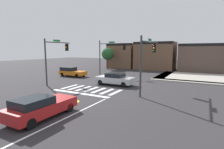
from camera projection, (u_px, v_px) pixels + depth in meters
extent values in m
plane|color=#302D30|center=(111.00, 83.00, 22.90)|extent=(120.00, 120.00, 0.00)
cube|color=silver|center=(70.00, 87.00, 20.39)|extent=(0.40, 2.68, 0.01)
cube|color=silver|center=(77.00, 87.00, 19.92)|extent=(0.40, 2.68, 0.01)
cube|color=silver|center=(84.00, 88.00, 19.45)|extent=(0.40, 2.68, 0.01)
cube|color=silver|center=(91.00, 89.00, 18.98)|extent=(0.40, 2.68, 0.01)
cube|color=silver|center=(99.00, 90.00, 18.51)|extent=(0.40, 2.68, 0.01)
cube|color=silver|center=(107.00, 91.00, 18.04)|extent=(0.40, 2.68, 0.01)
cube|color=silver|center=(116.00, 92.00, 17.56)|extent=(0.40, 2.68, 0.01)
cube|color=white|center=(79.00, 93.00, 17.23)|extent=(6.80, 0.50, 0.01)
cube|color=white|center=(56.00, 101.00, 14.62)|extent=(0.16, 2.00, 0.01)
cube|color=white|center=(9.00, 117.00, 11.13)|extent=(0.16, 2.00, 0.01)
cylinder|color=yellow|center=(72.00, 102.00, 14.41)|extent=(1.19, 1.19, 0.01)
cylinder|color=white|center=(70.00, 101.00, 14.54)|extent=(0.19, 0.19, 0.00)
cylinder|color=white|center=(75.00, 102.00, 14.28)|extent=(0.19, 0.19, 0.00)
cube|color=white|center=(72.00, 102.00, 14.41)|extent=(0.53, 0.05, 0.00)
cube|color=#B2AA9E|center=(189.00, 82.00, 23.19)|extent=(10.00, 1.60, 0.15)
cube|color=#B2AA9E|center=(164.00, 75.00, 29.35)|extent=(1.60, 10.00, 0.15)
cube|color=#B2AA9E|center=(192.00, 77.00, 27.38)|extent=(10.00, 10.00, 0.15)
cube|color=brown|center=(123.00, 56.00, 41.96)|extent=(6.20, 5.19, 5.75)
cube|color=black|center=(118.00, 44.00, 39.51)|extent=(6.20, 0.50, 0.50)
cube|color=brown|center=(155.00, 56.00, 38.63)|extent=(8.23, 5.92, 5.97)
cube|color=black|center=(152.00, 43.00, 35.84)|extent=(8.23, 0.50, 0.50)
cube|color=brown|center=(203.00, 58.00, 34.42)|extent=(8.82, 6.38, 5.46)
cube|color=black|center=(204.00, 45.00, 31.47)|extent=(8.82, 0.50, 0.50)
cylinder|color=#383A3D|center=(141.00, 67.00, 15.49)|extent=(0.18, 0.18, 5.48)
cylinder|color=#383A3D|center=(151.00, 42.00, 17.69)|extent=(0.12, 5.77, 0.12)
cube|color=black|center=(154.00, 48.00, 19.08)|extent=(0.32, 0.32, 0.95)
sphere|color=#470A0A|center=(154.00, 45.00, 18.89)|extent=(0.22, 0.22, 0.22)
sphere|color=orange|center=(154.00, 48.00, 18.93)|extent=(0.22, 0.22, 0.22)
sphere|color=#0C3814|center=(154.00, 51.00, 18.97)|extent=(0.22, 0.22, 0.22)
cube|color=#197233|center=(150.00, 40.00, 17.41)|extent=(0.03, 1.10, 0.24)
cylinder|color=#383A3D|center=(46.00, 62.00, 20.57)|extent=(0.18, 0.18, 5.56)
cylinder|color=#383A3D|center=(58.00, 43.00, 22.05)|extent=(0.12, 4.15, 0.12)
cube|color=black|center=(67.00, 47.00, 23.48)|extent=(0.32, 0.32, 0.95)
sphere|color=#470A0A|center=(66.00, 45.00, 23.29)|extent=(0.22, 0.22, 0.22)
sphere|color=orange|center=(66.00, 47.00, 23.33)|extent=(0.22, 0.22, 0.22)
sphere|color=#0C3814|center=(66.00, 50.00, 23.37)|extent=(0.22, 0.22, 0.22)
cube|color=#197233|center=(57.00, 41.00, 21.84)|extent=(0.03, 1.10, 0.24)
cylinder|color=#383A3D|center=(100.00, 58.00, 30.40)|extent=(0.18, 0.18, 5.86)
cylinder|color=#383A3D|center=(113.00, 44.00, 28.85)|extent=(5.21, 0.12, 0.12)
cube|color=black|center=(124.00, 47.00, 27.97)|extent=(0.32, 0.32, 0.95)
sphere|color=#470A0A|center=(123.00, 45.00, 28.01)|extent=(0.22, 0.22, 0.22)
sphere|color=orange|center=(123.00, 47.00, 28.05)|extent=(0.22, 0.22, 0.22)
sphere|color=#0C3814|center=(123.00, 49.00, 28.09)|extent=(0.22, 0.22, 0.22)
cube|color=#197233|center=(112.00, 42.00, 28.94)|extent=(1.10, 0.03, 0.24)
cube|color=#B7BABF|center=(115.00, 80.00, 21.30)|extent=(4.57, 1.89, 0.69)
cube|color=black|center=(115.00, 75.00, 21.21)|extent=(2.04, 1.66, 0.47)
cylinder|color=black|center=(100.00, 82.00, 21.35)|extent=(0.64, 0.22, 0.64)
cylinder|color=black|center=(107.00, 80.00, 22.80)|extent=(0.64, 0.22, 0.64)
cylinder|color=black|center=(124.00, 85.00, 19.89)|extent=(0.64, 0.22, 0.64)
cylinder|color=black|center=(129.00, 82.00, 21.34)|extent=(0.64, 0.22, 0.64)
cube|color=orange|center=(73.00, 73.00, 28.31)|extent=(4.45, 1.86, 0.63)
cube|color=black|center=(68.00, 69.00, 28.66)|extent=(2.31, 1.64, 0.57)
cylinder|color=black|center=(84.00, 74.00, 28.35)|extent=(0.60, 0.22, 0.60)
cylinder|color=black|center=(77.00, 76.00, 26.92)|extent=(0.60, 0.22, 0.60)
cylinder|color=black|center=(69.00, 73.00, 29.77)|extent=(0.60, 0.22, 0.60)
cylinder|color=black|center=(62.00, 75.00, 28.34)|extent=(0.60, 0.22, 0.60)
cube|color=red|center=(43.00, 108.00, 11.03)|extent=(1.85, 4.48, 0.67)
cube|color=black|center=(33.00, 102.00, 10.35)|extent=(1.63, 2.14, 0.48)
cylinder|color=black|center=(52.00, 104.00, 12.78)|extent=(0.22, 0.62, 0.62)
cylinder|color=black|center=(69.00, 107.00, 12.02)|extent=(0.22, 0.62, 0.62)
cylinder|color=black|center=(12.00, 118.00, 10.13)|extent=(0.22, 0.62, 0.62)
cylinder|color=black|center=(30.00, 124.00, 9.36)|extent=(0.22, 0.62, 0.62)
cylinder|color=#4C3823|center=(108.00, 63.00, 38.91)|extent=(0.36, 0.36, 2.80)
sphere|color=#235628|center=(108.00, 54.00, 38.63)|extent=(2.66, 2.66, 2.66)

